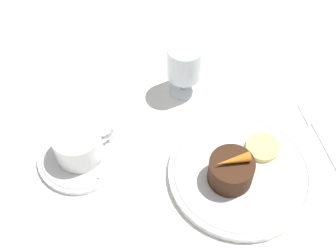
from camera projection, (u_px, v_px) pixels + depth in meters
name	position (u px, v px, depth m)	size (l,w,h in m)	color
ground_plane	(221.00, 171.00, 0.82)	(3.00, 3.00, 0.00)	white
dinner_plate	(240.00, 173.00, 0.81)	(0.25, 0.25, 0.01)	white
saucer	(80.00, 156.00, 0.83)	(0.15, 0.15, 0.01)	white
coffee_cup	(78.00, 144.00, 0.81)	(0.11, 0.08, 0.06)	white
spoon	(107.00, 147.00, 0.84)	(0.07, 0.09, 0.00)	silver
wine_glass	(184.00, 64.00, 0.88)	(0.07, 0.07, 0.11)	silver
fork	(317.00, 131.00, 0.87)	(0.05, 0.17, 0.01)	silver
dessert_cake	(231.00, 171.00, 0.78)	(0.08, 0.08, 0.05)	#381E0F
carrot_garnish	(233.00, 161.00, 0.75)	(0.06, 0.03, 0.02)	orange
pineapple_slice	(263.00, 148.00, 0.83)	(0.06, 0.06, 0.01)	#EFE075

